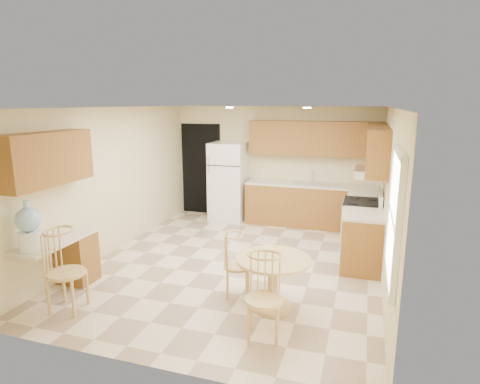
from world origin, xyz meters
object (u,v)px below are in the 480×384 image
(chair_table_a, at_px, (235,260))
(chair_table_b, at_px, (262,293))
(stove, at_px, (362,226))
(dining_table, at_px, (273,276))
(chair_desk, at_px, (59,266))
(water_crock, at_px, (29,228))
(refrigerator, at_px, (229,182))

(chair_table_a, relative_size, chair_table_b, 0.90)
(stove, xyz_separation_m, chair_table_a, (-1.57, -2.27, 0.06))
(dining_table, bearing_deg, stove, 67.35)
(chair_desk, bearing_deg, chair_table_a, 109.94)
(chair_table_a, xyz_separation_m, chair_table_b, (0.60, -0.91, 0.06))
(chair_table_b, xyz_separation_m, water_crock, (-2.96, -0.10, 0.47))
(water_crock, bearing_deg, chair_desk, -6.31)
(dining_table, bearing_deg, chair_table_b, -86.14)
(chair_desk, height_order, water_crock, water_crock)
(stove, relative_size, chair_table_a, 1.27)
(chair_table_b, bearing_deg, chair_desk, -6.91)
(stove, bearing_deg, chair_desk, -136.22)
(stove, xyz_separation_m, dining_table, (-1.02, -2.44, -0.02))
(stove, distance_m, chair_table_b, 3.33)
(water_crock, bearing_deg, chair_table_b, 1.89)
(chair_table_b, bearing_deg, dining_table, -96.41)
(dining_table, height_order, water_crock, water_crock)
(dining_table, relative_size, chair_table_a, 1.09)
(refrigerator, relative_size, dining_table, 1.84)
(chair_table_b, bearing_deg, stove, -117.19)
(dining_table, bearing_deg, chair_table_a, 163.04)
(chair_desk, xyz_separation_m, water_crock, (-0.45, 0.05, 0.42))
(stove, relative_size, water_crock, 1.72)
(chair_table_b, height_order, chair_desk, chair_desk)
(chair_table_b, xyz_separation_m, chair_desk, (-2.51, -0.15, 0.05))
(stove, relative_size, chair_table_b, 1.14)
(stove, height_order, chair_table_a, stove)
(stove, xyz_separation_m, water_crock, (-3.92, -3.28, 0.59))
(chair_table_a, distance_m, chair_desk, 2.18)
(chair_table_a, bearing_deg, chair_desk, -80.97)
(refrigerator, distance_m, chair_desk, 4.59)
(stove, bearing_deg, chair_table_b, -106.92)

